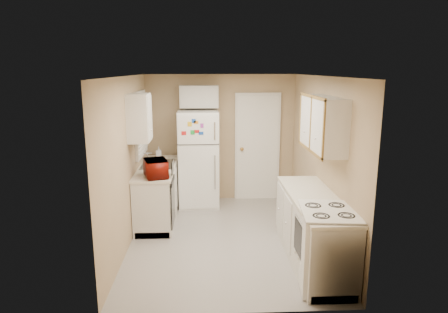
{
  "coord_description": "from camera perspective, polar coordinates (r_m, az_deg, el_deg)",
  "views": [
    {
      "loc": [
        -0.27,
        -5.61,
        2.51
      ],
      "look_at": [
        0.0,
        0.5,
        1.15
      ],
      "focal_mm": 32.0,
      "sensor_mm": 36.0,
      "label": 1
    }
  ],
  "objects": [
    {
      "name": "wall_back",
      "position": [
        7.63,
        -0.47,
        2.64
      ],
      "size": [
        2.8,
        2.8,
        0.0
      ],
      "primitive_type": "plane",
      "color": "tan",
      "rests_on": "floor"
    },
    {
      "name": "interior_door",
      "position": [
        7.68,
        4.78,
        1.3
      ],
      "size": [
        0.86,
        0.06,
        2.08
      ],
      "primitive_type": "cube",
      "color": "white",
      "rests_on": "floor"
    },
    {
      "name": "left_counter",
      "position": [
        6.88,
        -9.38,
        -5.07
      ],
      "size": [
        0.6,
        1.8,
        0.9
      ],
      "primitive_type": "cube",
      "color": "silver",
      "rests_on": "floor"
    },
    {
      "name": "wall_left",
      "position": [
        5.87,
        -13.56,
        -0.71
      ],
      "size": [
        3.8,
        3.8,
        0.0
      ],
      "primitive_type": "plane",
      "color": "tan",
      "rests_on": "floor"
    },
    {
      "name": "sink",
      "position": [
        6.91,
        -9.36,
        -1.45
      ],
      "size": [
        0.54,
        0.74,
        0.16
      ],
      "primitive_type": "cube",
      "color": "gray",
      "rests_on": "left_counter"
    },
    {
      "name": "soap_bottle",
      "position": [
        7.4,
        -9.31,
        0.59
      ],
      "size": [
        0.1,
        0.1,
        0.21
      ],
      "primitive_type": "imported",
      "rotation": [
        0.0,
        0.0,
        0.05
      ],
      "color": "silver",
      "rests_on": "left_counter"
    },
    {
      "name": "wall_front",
      "position": [
        3.94,
        1.56,
        -6.85
      ],
      "size": [
        2.8,
        2.8,
        0.0
      ],
      "primitive_type": "plane",
      "color": "tan",
      "rests_on": "floor"
    },
    {
      "name": "floor",
      "position": [
        6.15,
        0.21,
        -11.54
      ],
      "size": [
        3.8,
        3.8,
        0.0
      ],
      "primitive_type": "plane",
      "color": "#B8B3AD",
      "rests_on": "ground"
    },
    {
      "name": "upper_cabinet_right",
      "position": [
        5.38,
        13.96,
        4.59
      ],
      "size": [
        0.3,
        1.2,
        0.7
      ],
      "primitive_type": "cube",
      "color": "silver",
      "rests_on": "wall_right"
    },
    {
      "name": "cabinet_over_fridge",
      "position": [
        7.38,
        -3.58,
        8.54
      ],
      "size": [
        0.7,
        0.3,
        0.4
      ],
      "primitive_type": "cube",
      "color": "silver",
      "rests_on": "wall_back"
    },
    {
      "name": "window_blinds",
      "position": [
        6.81,
        -11.76,
        4.59
      ],
      "size": [
        0.1,
        0.98,
        1.08
      ],
      "primitive_type": "cube",
      "color": "silver",
      "rests_on": "wall_left"
    },
    {
      "name": "microwave",
      "position": [
        6.1,
        -9.7,
        -1.5
      ],
      "size": [
        0.53,
        0.39,
        0.31
      ],
      "primitive_type": "imported",
      "rotation": [
        0.0,
        0.0,
        1.87
      ],
      "color": "maroon",
      "rests_on": "left_counter"
    },
    {
      "name": "wall_right",
      "position": [
        6.0,
        13.7,
        -0.44
      ],
      "size": [
        3.8,
        3.8,
        0.0
      ],
      "primitive_type": "plane",
      "color": "tan",
      "rests_on": "floor"
    },
    {
      "name": "stove",
      "position": [
        4.91,
        14.49,
        -12.47
      ],
      "size": [
        0.7,
        0.83,
        0.93
      ],
      "primitive_type": "cube",
      "rotation": [
        0.0,
        0.0,
        -0.11
      ],
      "color": "white",
      "rests_on": "floor"
    },
    {
      "name": "ceiling",
      "position": [
        5.62,
        0.23,
        11.42
      ],
      "size": [
        3.8,
        3.8,
        0.0
      ],
      "primitive_type": "plane",
      "color": "white",
      "rests_on": "floor"
    },
    {
      "name": "upper_cabinet_left",
      "position": [
        5.95,
        -12.04,
        5.42
      ],
      "size": [
        0.3,
        0.45,
        0.7
      ],
      "primitive_type": "cube",
      "color": "silver",
      "rests_on": "wall_left"
    },
    {
      "name": "right_counter",
      "position": [
        5.41,
        12.55,
        -10.16
      ],
      "size": [
        0.6,
        2.0,
        0.9
      ],
      "primitive_type": "cube",
      "color": "silver",
      "rests_on": "floor"
    },
    {
      "name": "refrigerator",
      "position": [
        7.34,
        -3.65,
        -0.32
      ],
      "size": [
        0.74,
        0.72,
        1.76
      ],
      "primitive_type": "cube",
      "rotation": [
        0.0,
        0.0,
        0.02
      ],
      "color": "white",
      "rests_on": "floor"
    },
    {
      "name": "dishwasher",
      "position": [
        6.27,
        -7.38,
        -6.37
      ],
      "size": [
        0.03,
        0.58,
        0.72
      ],
      "primitive_type": "cube",
      "color": "black",
      "rests_on": "floor"
    }
  ]
}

